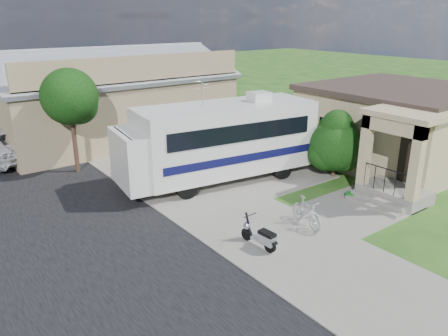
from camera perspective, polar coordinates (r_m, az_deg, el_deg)
ground at (r=15.12m, az=7.27°, el=-6.79°), size 120.00×120.00×0.00m
sidewalk_slab at (r=22.42m, az=-12.62°, el=1.74°), size 4.00×80.00×0.06m
driveway_slab at (r=19.14m, az=1.20°, el=-0.84°), size 7.00×6.00×0.05m
walk_slab at (r=16.63m, az=17.21°, el=-4.95°), size 4.00×3.00×0.05m
house at (r=22.07m, az=21.78°, el=5.26°), size 9.47×7.80×3.54m
warehouse at (r=25.90m, az=-14.64°, el=8.38°), size 12.50×8.40×5.04m
street_tree_a at (r=19.88m, az=-19.26°, el=8.49°), size 2.44×2.40×4.58m
street_tree_b at (r=29.47m, az=-25.58°, el=11.18°), size 2.44×2.40×4.73m
motorhome at (r=17.93m, az=-0.61°, el=3.78°), size 8.52×3.66×4.23m
shrub at (r=19.12m, az=14.34°, el=3.21°), size 2.40×2.29×2.95m
scooter at (r=13.13m, az=4.81°, el=-8.88°), size 0.49×1.40×0.92m
bicycle at (r=14.58m, az=10.72°, el=-5.91°), size 0.81×1.66×0.96m
pickup_truck at (r=23.70m, az=-27.25°, el=2.91°), size 3.60×6.09×1.59m
garden_hose at (r=17.41m, az=16.16°, el=-3.51°), size 0.39×0.39×0.18m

